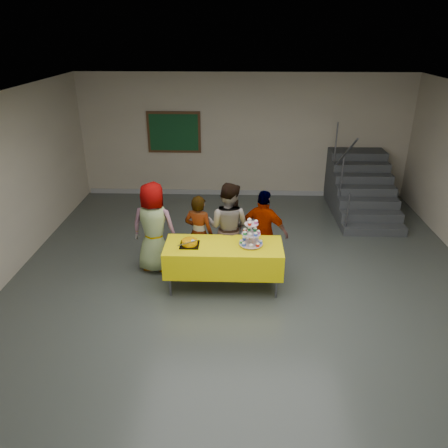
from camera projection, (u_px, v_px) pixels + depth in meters
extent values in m
plane|color=#4C514C|center=(245.00, 309.00, 6.68)|extent=(10.00, 10.00, 0.00)
cube|color=#B7AB93|center=(244.00, 137.00, 10.62)|extent=(8.00, 0.04, 3.00)
cube|color=silver|center=(250.00, 109.00, 5.45)|extent=(8.00, 10.00, 0.04)
cube|color=#999999|center=(243.00, 192.00, 11.19)|extent=(7.90, 0.03, 0.12)
cylinder|color=#595960|center=(170.00, 276.00, 6.86)|extent=(0.04, 0.04, 0.73)
cylinder|color=#595960|center=(277.00, 278.00, 6.81)|extent=(0.04, 0.04, 0.73)
cylinder|color=#595960|center=(175.00, 258.00, 7.39)|extent=(0.04, 0.04, 0.73)
cylinder|color=#595960|center=(274.00, 260.00, 7.34)|extent=(0.04, 0.04, 0.73)
cube|color=#595960|center=(224.00, 247.00, 6.95)|extent=(1.80, 0.70, 0.02)
cube|color=yellow|center=(224.00, 257.00, 7.03)|extent=(1.88, 0.78, 0.44)
cylinder|color=silver|center=(251.00, 245.00, 6.93)|extent=(0.18, 0.18, 0.01)
cylinder|color=silver|center=(251.00, 233.00, 6.85)|extent=(0.02, 0.02, 0.42)
cylinder|color=silver|center=(251.00, 244.00, 6.92)|extent=(0.38, 0.38, 0.01)
cylinder|color=silver|center=(251.00, 234.00, 6.85)|extent=(0.30, 0.30, 0.01)
cylinder|color=silver|center=(251.00, 224.00, 6.78)|extent=(0.22, 0.22, 0.01)
cube|color=black|center=(190.00, 245.00, 6.93)|extent=(0.30, 0.30, 0.02)
cylinder|color=#F09900|center=(190.00, 242.00, 6.91)|extent=(0.25, 0.25, 0.07)
ellipsoid|color=#F09900|center=(189.00, 240.00, 6.90)|extent=(0.25, 0.25, 0.05)
ellipsoid|color=white|center=(192.00, 240.00, 6.86)|extent=(0.08, 0.08, 0.02)
cube|color=silver|center=(187.00, 243.00, 6.77)|extent=(0.30, 0.16, 0.04)
imported|color=#5C5C65|center=(154.00, 228.00, 7.46)|extent=(0.85, 0.61, 1.61)
imported|color=slate|center=(199.00, 234.00, 7.49)|extent=(0.58, 0.47, 1.40)
imported|color=slate|center=(228.00, 227.00, 7.51)|extent=(0.94, 0.84, 1.59)
imported|color=slate|center=(264.00, 232.00, 7.45)|extent=(0.94, 0.66, 1.48)
cube|color=#424447|center=(374.00, 230.00, 9.07)|extent=(1.30, 0.30, 0.18)
cube|color=#424447|center=(370.00, 220.00, 9.30)|extent=(1.30, 0.30, 0.36)
cube|color=#424447|center=(367.00, 211.00, 9.54)|extent=(1.30, 0.30, 0.54)
cube|color=#424447|center=(364.00, 202.00, 9.78)|extent=(1.30, 0.30, 0.72)
cube|color=#424447|center=(361.00, 193.00, 10.01)|extent=(1.30, 0.30, 0.90)
cube|color=#424447|center=(359.00, 185.00, 10.25)|extent=(1.30, 0.30, 1.08)
cube|color=#424447|center=(356.00, 178.00, 10.48)|extent=(1.30, 0.30, 1.26)
cube|color=#424447|center=(353.00, 174.00, 10.76)|extent=(1.30, 0.30, 1.26)
cylinder|color=#595960|center=(347.00, 214.00, 8.89)|extent=(0.04, 0.04, 0.90)
cylinder|color=#595960|center=(342.00, 177.00, 9.40)|extent=(0.04, 0.04, 0.90)
cylinder|color=#595960|center=(336.00, 142.00, 9.99)|extent=(0.04, 0.04, 0.90)
cylinder|color=#595960|center=(344.00, 156.00, 9.26)|extent=(0.04, 1.85, 1.20)
cube|color=#472B16|center=(174.00, 132.00, 10.60)|extent=(1.30, 0.04, 1.00)
cube|color=#164522|center=(174.00, 133.00, 10.58)|extent=(1.18, 0.02, 0.88)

